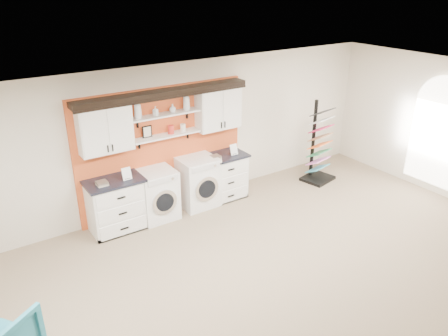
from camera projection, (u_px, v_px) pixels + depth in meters
floor at (303, 326)px, 5.73m from camera, size 10.00×10.00×0.00m
ceiling at (322, 122)px, 4.60m from camera, size 10.00×10.00×0.00m
wall_back at (162, 139)px, 8.22m from camera, size 10.00×0.00×10.00m
accent_panel at (163, 149)px, 8.27m from camera, size 3.40×0.07×2.40m
upper_cabinet_left at (105, 128)px, 7.30m from camera, size 0.90×0.35×0.84m
upper_cabinet_right at (218, 108)px, 8.44m from camera, size 0.90×0.35×0.84m
shelf_lower at (166, 135)px, 8.01m from camera, size 1.32×0.28×0.03m
shelf_upper at (165, 114)px, 7.85m from camera, size 1.32×0.28×0.03m
crown_molding at (164, 93)px, 7.70m from camera, size 3.30×0.41×0.13m
window_arched at (438, 129)px, 8.82m from camera, size 0.06×1.10×2.25m
picture_frame at (147, 132)px, 7.82m from camera, size 0.18×0.02×0.22m
canister_red at (171, 130)px, 8.03m from camera, size 0.11×0.11×0.16m
canister_cream at (183, 128)px, 8.16m from camera, size 0.10×0.10×0.14m
base_cabinet_left at (116, 205)px, 7.74m from camera, size 1.00×0.66×0.98m
base_cabinet_right at (222, 176)px, 8.89m from camera, size 0.96×0.66×0.94m
washer at (157, 194)px, 8.14m from camera, size 0.69×0.71×0.96m
dryer at (198, 182)px, 8.58m from camera, size 0.72×0.71×1.00m
sample_rack at (318, 156)px, 9.64m from camera, size 0.76×0.67×1.81m
soap_bottle_a at (138, 109)px, 7.52m from camera, size 0.16×0.16×0.34m
soap_bottle_b at (155, 111)px, 7.72m from camera, size 0.10×0.10×0.16m
soap_bottle_c at (173, 108)px, 7.89m from camera, size 0.16×0.16×0.15m
soap_bottle_d at (186, 101)px, 8.00m from camera, size 0.15×0.15×0.34m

